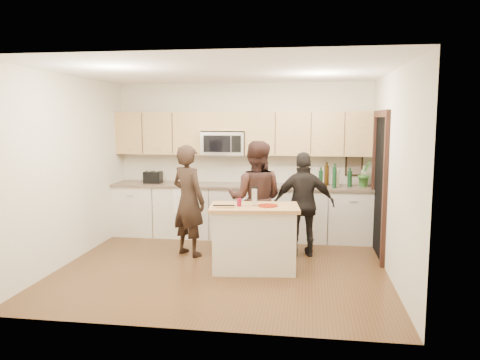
# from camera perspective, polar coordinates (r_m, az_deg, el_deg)

# --- Properties ---
(floor) EXTENTS (4.50, 4.50, 0.00)m
(floor) POSITION_cam_1_polar(r_m,az_deg,el_deg) (6.71, -2.07, -10.54)
(floor) COLOR #53381C
(floor) RESTS_ON ground
(room_shell) EXTENTS (4.52, 4.02, 2.71)m
(room_shell) POSITION_cam_1_polar(r_m,az_deg,el_deg) (6.39, -2.15, 4.38)
(room_shell) COLOR beige
(room_shell) RESTS_ON ground
(back_cabinetry) EXTENTS (4.50, 0.66, 0.94)m
(back_cabinetry) POSITION_cam_1_polar(r_m,az_deg,el_deg) (8.21, 0.04, -3.80)
(back_cabinetry) COLOR beige
(back_cabinetry) RESTS_ON ground
(upper_cabinetry) EXTENTS (4.50, 0.33, 0.75)m
(upper_cabinetry) POSITION_cam_1_polar(r_m,az_deg,el_deg) (8.19, 0.42, 5.84)
(upper_cabinetry) COLOR tan
(upper_cabinetry) RESTS_ON ground
(microwave) EXTENTS (0.76, 0.41, 0.40)m
(microwave) POSITION_cam_1_polar(r_m,az_deg,el_deg) (8.22, -2.00, 4.50)
(microwave) COLOR silver
(microwave) RESTS_ON ground
(doorway) EXTENTS (0.06, 1.25, 2.20)m
(doorway) POSITION_cam_1_polar(r_m,az_deg,el_deg) (7.31, 16.67, -0.05)
(doorway) COLOR black
(doorway) RESTS_ON ground
(framed_picture) EXTENTS (0.30, 0.03, 0.38)m
(framed_picture) POSITION_cam_1_polar(r_m,az_deg,el_deg) (8.34, 13.73, 1.78)
(framed_picture) COLOR black
(framed_picture) RESTS_ON ground
(dish_towel) EXTENTS (0.34, 0.60, 0.48)m
(dish_towel) POSITION_cam_1_polar(r_m,az_deg,el_deg) (8.16, -6.77, -1.57)
(dish_towel) COLOR white
(dish_towel) RESTS_ON ground
(island) EXTENTS (1.27, 0.83, 0.90)m
(island) POSITION_cam_1_polar(r_m,az_deg,el_deg) (6.47, 1.73, -7.04)
(island) COLOR beige
(island) RESTS_ON ground
(red_plate) EXTENTS (0.27, 0.27, 0.02)m
(red_plate) POSITION_cam_1_polar(r_m,az_deg,el_deg) (6.34, 3.41, -3.14)
(red_plate) COLOR maroon
(red_plate) RESTS_ON island
(box_grater) EXTENTS (0.08, 0.07, 0.24)m
(box_grater) POSITION_cam_1_polar(r_m,az_deg,el_deg) (6.35, 1.79, -1.91)
(box_grater) COLOR silver
(box_grater) RESTS_ON red_plate
(drink_glass) EXTENTS (0.06, 0.06, 0.11)m
(drink_glass) POSITION_cam_1_polar(r_m,az_deg,el_deg) (6.32, -0.10, -2.74)
(drink_glass) COLOR maroon
(drink_glass) RESTS_ON island
(cutting_board) EXTENTS (0.25, 0.21, 0.02)m
(cutting_board) POSITION_cam_1_polar(r_m,az_deg,el_deg) (6.27, -1.89, -3.24)
(cutting_board) COLOR tan
(cutting_board) RESTS_ON island
(tongs) EXTENTS (0.29, 0.06, 0.02)m
(tongs) POSITION_cam_1_polar(r_m,az_deg,el_deg) (6.25, -1.98, -3.12)
(tongs) COLOR black
(tongs) RESTS_ON cutting_board
(knife) EXTENTS (0.20, 0.05, 0.01)m
(knife) POSITION_cam_1_polar(r_m,az_deg,el_deg) (6.28, -2.00, -3.12)
(knife) COLOR silver
(knife) RESTS_ON cutting_board
(toaster) EXTENTS (0.30, 0.22, 0.21)m
(toaster) POSITION_cam_1_polar(r_m,az_deg,el_deg) (8.46, -10.54, 0.33)
(toaster) COLOR black
(toaster) RESTS_ON back_cabinetry
(bottle_cluster) EXTENTS (0.80, 0.40, 0.41)m
(bottle_cluster) POSITION_cam_1_polar(r_m,az_deg,el_deg) (8.05, 12.05, 0.49)
(bottle_cluster) COLOR #10321A
(bottle_cluster) RESTS_ON back_cabinetry
(orchid) EXTENTS (0.30, 0.31, 0.44)m
(orchid) POSITION_cam_1_polar(r_m,az_deg,el_deg) (8.10, 14.93, 0.75)
(orchid) COLOR #36722D
(orchid) RESTS_ON back_cabinetry
(woman_left) EXTENTS (0.74, 0.67, 1.69)m
(woman_left) POSITION_cam_1_polar(r_m,az_deg,el_deg) (7.13, -6.30, -2.51)
(woman_left) COLOR black
(woman_left) RESTS_ON ground
(woman_center) EXTENTS (0.87, 0.69, 1.75)m
(woman_center) POSITION_cam_1_polar(r_m,az_deg,el_deg) (7.04, 1.92, -2.34)
(woman_center) COLOR #301C18
(woman_center) RESTS_ON ground
(woman_right) EXTENTS (0.97, 0.50, 1.58)m
(woman_right) POSITION_cam_1_polar(r_m,az_deg,el_deg) (7.13, 7.79, -2.97)
(woman_right) COLOR black
(woman_right) RESTS_ON ground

